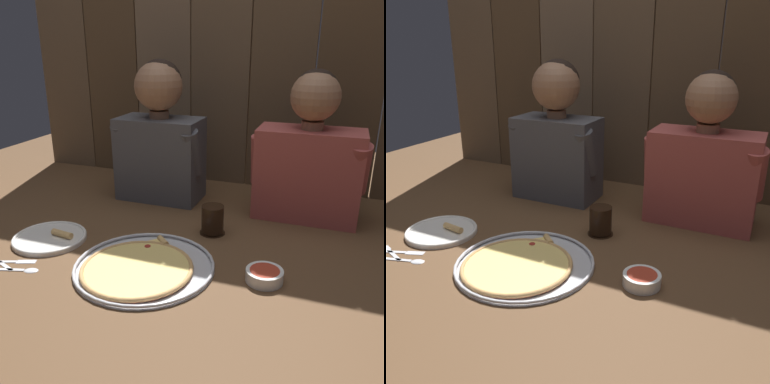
# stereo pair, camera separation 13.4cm
# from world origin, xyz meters

# --- Properties ---
(ground_plane) EXTENTS (3.20, 3.20, 0.00)m
(ground_plane) POSITION_xyz_m (0.00, 0.00, 0.00)
(ground_plane) COLOR brown
(pizza_tray) EXTENTS (0.42, 0.42, 0.03)m
(pizza_tray) POSITION_xyz_m (-0.11, -0.13, 0.01)
(pizza_tray) COLOR silver
(pizza_tray) RESTS_ON ground
(dinner_plate) EXTENTS (0.25, 0.25, 0.03)m
(dinner_plate) POSITION_xyz_m (-0.49, -0.06, 0.01)
(dinner_plate) COLOR white
(dinner_plate) RESTS_ON ground
(drinking_glass) EXTENTS (0.09, 0.09, 0.10)m
(drinking_glass) POSITION_xyz_m (0.01, 0.19, 0.05)
(drinking_glass) COLOR black
(drinking_glass) RESTS_ON ground
(dipping_bowl) EXTENTS (0.11, 0.11, 0.04)m
(dipping_bowl) POSITION_xyz_m (0.25, -0.06, 0.02)
(dipping_bowl) COLOR white
(dipping_bowl) RESTS_ON ground
(table_fork) EXTENTS (0.13, 0.06, 0.01)m
(table_fork) POSITION_xyz_m (-0.54, -0.24, 0.00)
(table_fork) COLOR silver
(table_fork) RESTS_ON ground
(table_knife) EXTENTS (0.15, 0.07, 0.01)m
(table_knife) POSITION_xyz_m (-0.51, -0.23, 0.00)
(table_knife) COLOR silver
(table_knife) RESTS_ON ground
(table_spoon) EXTENTS (0.14, 0.06, 0.01)m
(table_spoon) POSITION_xyz_m (-0.44, -0.25, 0.00)
(table_spoon) COLOR silver
(table_spoon) RESTS_ON ground
(diner_left) EXTENTS (0.38, 0.21, 0.58)m
(diner_left) POSITION_xyz_m (-0.30, 0.45, 0.28)
(diner_left) COLOR #4C4C51
(diner_left) RESTS_ON ground
(diner_right) EXTENTS (0.42, 0.20, 0.55)m
(diner_right) POSITION_xyz_m (0.30, 0.45, 0.25)
(diner_right) COLOR #AD4C47
(diner_right) RESTS_ON ground
(wooden_backdrop_wall) EXTENTS (2.19, 0.03, 1.46)m
(wooden_backdrop_wall) POSITION_xyz_m (0.00, 0.76, 0.73)
(wooden_backdrop_wall) COLOR brown
(wooden_backdrop_wall) RESTS_ON ground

